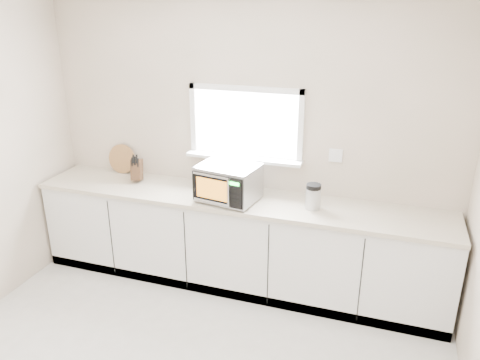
% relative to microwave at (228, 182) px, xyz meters
% --- Properties ---
extents(back_wall, '(4.00, 0.17, 2.70)m').
position_rel_microwave_xyz_m(back_wall, '(0.04, 0.40, 0.27)').
color(back_wall, beige).
rests_on(back_wall, ground).
extents(cabinets, '(3.92, 0.60, 0.88)m').
position_rel_microwave_xyz_m(cabinets, '(0.04, 0.10, -0.65)').
color(cabinets, silver).
rests_on(cabinets, ground).
extents(countertop, '(3.92, 0.64, 0.04)m').
position_rel_microwave_xyz_m(countertop, '(0.04, 0.09, -0.19)').
color(countertop, '#BDB39C').
rests_on(countertop, cabinets).
extents(microwave, '(0.57, 0.49, 0.33)m').
position_rel_microwave_xyz_m(microwave, '(0.00, 0.00, 0.00)').
color(microwave, black).
rests_on(microwave, countertop).
extents(knife_block, '(0.16, 0.22, 0.29)m').
position_rel_microwave_xyz_m(knife_block, '(-1.03, 0.17, -0.05)').
color(knife_block, '#422A17').
rests_on(knife_block, countertop).
extents(cutting_board, '(0.31, 0.07, 0.31)m').
position_rel_microwave_xyz_m(cutting_board, '(-1.30, 0.34, -0.02)').
color(cutting_board, '#AD7643').
rests_on(cutting_board, countertop).
extents(coffee_grinder, '(0.14, 0.14, 0.23)m').
position_rel_microwave_xyz_m(coffee_grinder, '(0.76, 0.06, -0.06)').
color(coffee_grinder, '#AAACB1').
rests_on(coffee_grinder, countertop).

